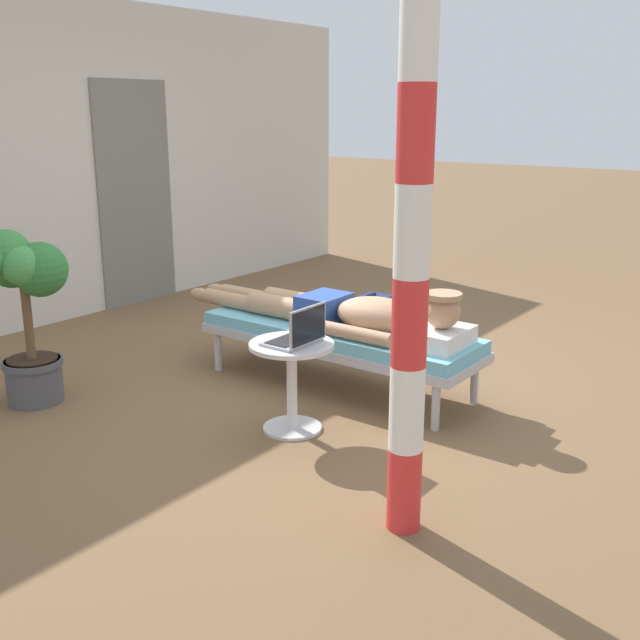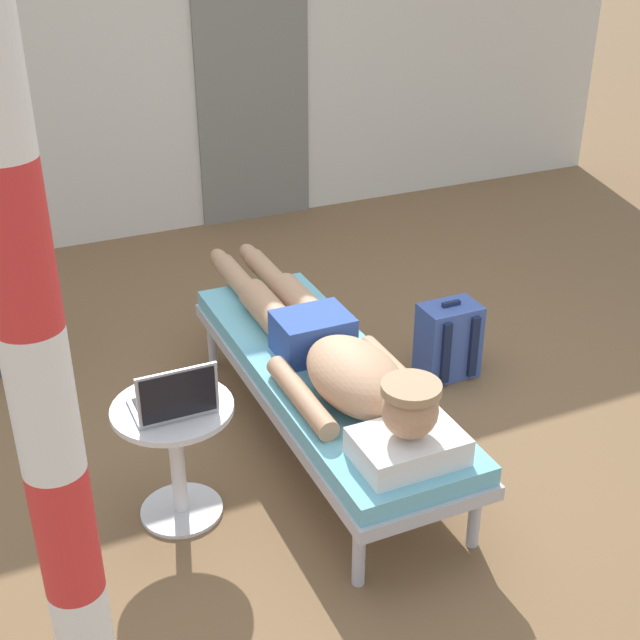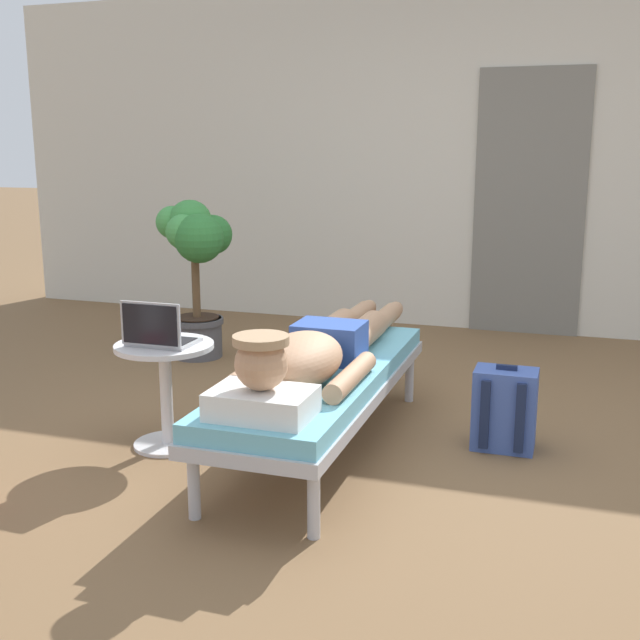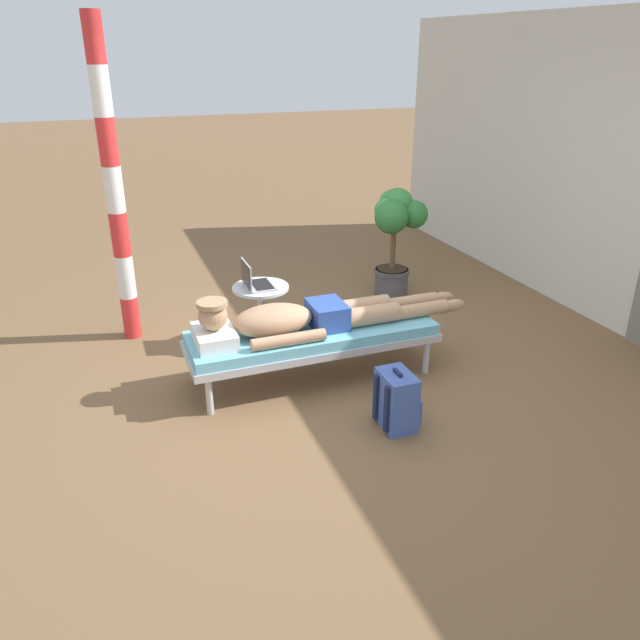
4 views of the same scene
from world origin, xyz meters
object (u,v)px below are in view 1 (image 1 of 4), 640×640
(laptop, at_px, (299,334))
(lounge_chair, at_px, (339,336))
(person_reclining, at_px, (349,313))
(potted_plant, at_px, (23,292))
(backpack, at_px, (370,323))
(side_table, at_px, (292,371))
(porch_post, at_px, (413,231))

(laptop, bearing_deg, lounge_chair, 18.79)
(lounge_chair, distance_m, laptop, 0.82)
(person_reclining, xyz_separation_m, potted_plant, (-1.37, 1.46, 0.19))
(person_reclining, height_order, backpack, person_reclining)
(side_table, height_order, porch_post, porch_post)
(lounge_chair, relative_size, potted_plant, 1.75)
(side_table, distance_m, porch_post, 1.52)
(person_reclining, bearing_deg, side_table, -170.79)
(lounge_chair, xyz_separation_m, potted_plant, (-1.37, 1.38, 0.36))
(laptop, relative_size, backpack, 0.73)
(lounge_chair, relative_size, porch_post, 0.73)
(side_table, height_order, laptop, laptop)
(lounge_chair, relative_size, laptop, 6.21)
(backpack, bearing_deg, potted_plant, 153.94)
(person_reclining, bearing_deg, potted_plant, 133.19)
(person_reclining, distance_m, laptop, 0.76)
(side_table, relative_size, laptop, 1.69)
(person_reclining, bearing_deg, lounge_chair, 90.00)
(backpack, bearing_deg, side_table, -162.51)
(lounge_chair, xyz_separation_m, person_reclining, (0.00, -0.08, 0.17))
(potted_plant, bearing_deg, backpack, -26.06)
(laptop, distance_m, porch_post, 1.35)
(person_reclining, bearing_deg, porch_post, -137.24)
(lounge_chair, height_order, person_reclining, person_reclining)
(person_reclining, distance_m, porch_post, 1.91)
(lounge_chair, xyz_separation_m, side_table, (-0.74, -0.20, 0.01))
(lounge_chair, bearing_deg, person_reclining, -90.00)
(side_table, xyz_separation_m, laptop, (0.00, -0.05, 0.23))
(person_reclining, height_order, potted_plant, potted_plant)
(side_table, xyz_separation_m, porch_post, (-0.53, -1.05, 0.96))
(side_table, distance_m, backpack, 1.67)
(laptop, relative_size, porch_post, 0.12)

